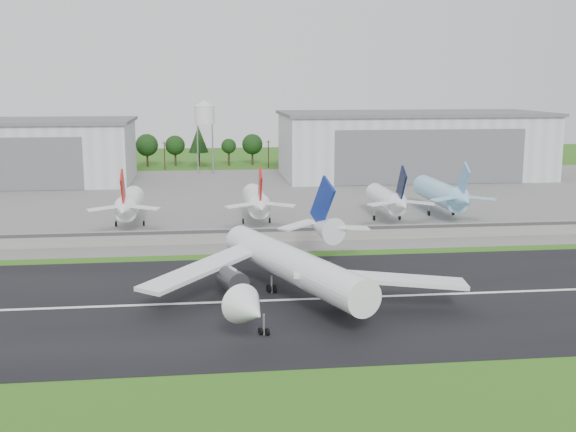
{
  "coord_description": "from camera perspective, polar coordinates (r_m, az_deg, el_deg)",
  "views": [
    {
      "loc": [
        -6.8,
        -107.32,
        36.75
      ],
      "look_at": [
        11.06,
        40.0,
        9.0
      ],
      "focal_mm": 45.0,
      "sensor_mm": 36.0,
      "label": 1
    }
  ],
  "objects": [
    {
      "name": "blast_fence",
      "position": [
        166.16,
        -4.41,
        -1.58
      ],
      "size": [
        240.0,
        0.61,
        3.5
      ],
      "color": "gray",
      "rests_on": "ground"
    },
    {
      "name": "hangar_east",
      "position": [
        285.28,
        9.82,
        5.59
      ],
      "size": [
        102.0,
        47.0,
        25.2
      ],
      "color": "silver",
      "rests_on": "ground"
    },
    {
      "name": "parked_jet_red_b",
      "position": [
        186.94,
        -2.49,
        1.16
      ],
      "size": [
        7.36,
        31.29,
        16.65
      ],
      "color": "white",
      "rests_on": "ground"
    },
    {
      "name": "parked_jet_navy",
      "position": [
        192.78,
        7.97,
        1.29
      ],
      "size": [
        7.36,
        31.29,
        16.42
      ],
      "color": "white",
      "rests_on": "ground"
    },
    {
      "name": "water_tower",
      "position": [
        292.58,
        -6.62,
        8.13
      ],
      "size": [
        8.4,
        8.4,
        29.4
      ],
      "color": "#99999E",
      "rests_on": "ground"
    },
    {
      "name": "ground",
      "position": [
        113.64,
        -3.14,
        -8.29
      ],
      "size": [
        600.0,
        600.0,
        0.0
      ],
      "primitive_type": "plane",
      "color": "#295514",
      "rests_on": "ground"
    },
    {
      "name": "parked_jet_skyblue",
      "position": [
        202.38,
        12.19,
        1.72
      ],
      "size": [
        7.36,
        37.29,
        16.95
      ],
      "color": "#8BCBF0",
      "rests_on": "ground"
    },
    {
      "name": "utility_poles",
      "position": [
        309.58,
        -5.62,
        3.72
      ],
      "size": [
        230.0,
        3.0,
        12.0
      ],
      "primitive_type": null,
      "color": "black",
      "rests_on": "ground"
    },
    {
      "name": "treeline",
      "position": [
        324.48,
        -5.68,
        4.04
      ],
      "size": [
        320.0,
        16.0,
        22.0
      ],
      "primitive_type": null,
      "color": "black",
      "rests_on": "ground"
    },
    {
      "name": "main_airliner",
      "position": [
        122.08,
        0.31,
        -4.53
      ],
      "size": [
        53.58,
        57.37,
        18.17
      ],
      "rotation": [
        0.0,
        0.0,
        3.5
      ],
      "color": "white",
      "rests_on": "runway"
    },
    {
      "name": "runway",
      "position": [
        123.11,
        -3.46,
        -6.77
      ],
      "size": [
        320.0,
        60.0,
        0.1
      ],
      "primitive_type": "cube",
      "color": "black",
      "rests_on": "ground"
    },
    {
      "name": "apron",
      "position": [
        230.36,
        -5.13,
        1.38
      ],
      "size": [
        320.0,
        150.0,
        0.1
      ],
      "primitive_type": "cube",
      "color": "slate",
      "rests_on": "ground"
    },
    {
      "name": "runway_centerline",
      "position": [
        123.09,
        -3.46,
        -6.75
      ],
      "size": [
        220.0,
        1.0,
        0.02
      ],
      "primitive_type": "cube",
      "color": "white",
      "rests_on": "runway"
    },
    {
      "name": "parked_jet_red_a",
      "position": [
        187.32,
        -12.49,
        0.92
      ],
      "size": [
        7.36,
        31.29,
        16.61
      ],
      "color": "white",
      "rests_on": "ground"
    }
  ]
}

